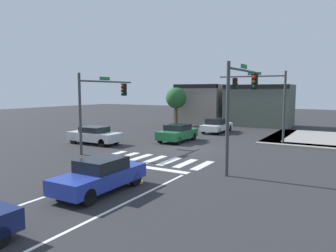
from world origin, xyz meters
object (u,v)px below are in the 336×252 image
(car_green, at_px, (177,133))
(car_blue, at_px, (100,175))
(traffic_signal_southwest, at_px, (102,98))
(roadside_tree, at_px, (176,98))
(car_white, at_px, (217,125))
(traffic_signal_southeast, at_px, (241,95))
(traffic_signal_northeast, at_px, (261,93))
(car_silver, at_px, (95,135))

(car_green, bearing_deg, car_blue, 15.02)
(traffic_signal_southwest, relative_size, roadside_tree, 1.22)
(car_white, distance_m, roadside_tree, 8.57)
(traffic_signal_southeast, distance_m, car_green, 10.43)
(traffic_signal_northeast, xyz_separation_m, car_silver, (-11.45, -7.23, -3.38))
(car_blue, distance_m, car_green, 14.27)
(car_green, xyz_separation_m, car_silver, (-5.19, -4.51, -0.03))
(traffic_signal_northeast, bearing_deg, traffic_signal_southwest, 44.00)
(car_green, relative_size, car_silver, 0.93)
(car_green, distance_m, car_silver, 6.88)
(traffic_signal_southeast, relative_size, car_blue, 1.30)
(car_silver, xyz_separation_m, roadside_tree, (-1.14, 15.90, 2.64))
(traffic_signal_southwest, distance_m, car_blue, 10.56)
(traffic_signal_northeast, distance_m, car_white, 7.90)
(traffic_signal_northeast, bearing_deg, car_white, -39.21)
(car_blue, relative_size, car_white, 0.96)
(car_green, height_order, car_white, car_white)
(traffic_signal_southwest, relative_size, car_silver, 1.28)
(traffic_signal_southeast, xyz_separation_m, traffic_signal_northeast, (-1.21, 9.19, 0.03))
(roadside_tree, bearing_deg, traffic_signal_southeast, -52.32)
(traffic_signal_southeast, relative_size, car_green, 1.39)
(traffic_signal_northeast, height_order, car_silver, traffic_signal_northeast)
(car_blue, relative_size, car_green, 1.07)
(car_white, relative_size, car_silver, 1.04)
(traffic_signal_southeast, xyz_separation_m, car_blue, (-3.77, -7.31, -3.34))
(traffic_signal_southeast, relative_size, car_silver, 1.29)
(traffic_signal_southwest, bearing_deg, car_white, -15.14)
(traffic_signal_southeast, height_order, car_silver, traffic_signal_southeast)
(roadside_tree, bearing_deg, traffic_signal_southwest, -78.95)
(traffic_signal_southwest, xyz_separation_m, car_green, (2.91, 6.12, -3.04))
(car_white, bearing_deg, car_green, -5.60)
(traffic_signal_southeast, relative_size, car_white, 1.24)
(traffic_signal_southeast, bearing_deg, traffic_signal_southwest, 88.09)
(car_blue, xyz_separation_m, car_white, (-2.99, 21.03, 0.02))
(car_blue, bearing_deg, car_silver, 43.80)
(traffic_signal_southeast, xyz_separation_m, car_white, (-6.76, 13.72, -3.32))
(traffic_signal_southeast, bearing_deg, traffic_signal_northeast, 7.51)
(roadside_tree, bearing_deg, car_green, -60.96)
(traffic_signal_northeast, height_order, car_green, traffic_signal_northeast)
(traffic_signal_southeast, distance_m, traffic_signal_northeast, 9.27)
(traffic_signal_southwest, xyz_separation_m, car_silver, (-2.28, 1.61, -3.06))
(traffic_signal_northeast, distance_m, roadside_tree, 15.30)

